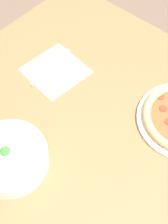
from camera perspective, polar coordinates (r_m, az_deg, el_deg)
ground_plane at (r=1.69m, az=3.03°, el=-16.87°), size 8.00×8.00×0.00m
dining_table at (r=1.08m, az=4.56°, el=-6.99°), size 1.29×1.05×0.74m
bowl at (r=0.95m, az=-13.47°, el=-8.01°), size 0.23×0.23×0.08m
napkin at (r=1.16m, az=-5.23°, el=7.54°), size 0.22×0.22×0.00m
fork at (r=1.15m, az=-4.12°, el=7.01°), size 0.02×0.18×0.00m
knife at (r=1.18m, az=-5.81°, el=8.51°), size 0.03×0.22×0.01m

